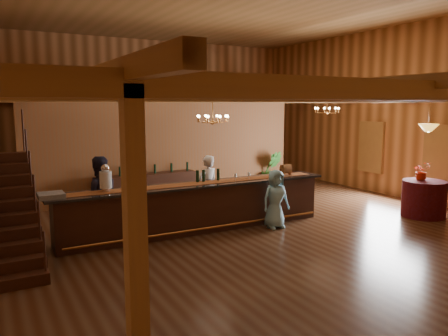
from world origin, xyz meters
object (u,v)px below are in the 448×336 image
tasting_bar (198,207)px  staff_second (99,197)px  chandelier_left (213,118)px  floor_plant (272,169)px  round_table (424,199)px  bartender (207,188)px  beverage_dispenser (106,179)px  guest (276,199)px  chandelier_right (327,110)px  raffle_drum (286,169)px  pendant_lamp (429,128)px  backbar_shelf (147,188)px

tasting_bar → staff_second: 2.28m
chandelier_left → floor_plant: chandelier_left is taller
round_table → chandelier_left: chandelier_left is taller
tasting_bar → bartender: (0.64, 0.74, 0.27)m
round_table → bartender: (-5.28, 2.48, 0.37)m
beverage_dispenser → bartender: (2.77, 0.66, -0.58)m
beverage_dispenser → guest: size_ratio=0.42×
tasting_bar → chandelier_right: size_ratio=8.60×
round_table → bartender: size_ratio=0.66×
tasting_bar → raffle_drum: raffle_drum is taller
tasting_bar → chandelier_left: size_ratio=8.60×
pendant_lamp → chandelier_left: bearing=157.8°
floor_plant → beverage_dispenser: bearing=-152.6°
raffle_drum → chandelier_right: (2.88, 1.69, 1.51)m
tasting_bar → backbar_shelf: bearing=91.2°
bartender → beverage_dispenser: bearing=-0.8°
beverage_dispenser → chandelier_right: size_ratio=0.75×
pendant_lamp → bartender: 6.04m
chandelier_left → beverage_dispenser: bearing=-173.2°
chandelier_right → bartender: 5.24m
round_table → bartender: bartender is taller
guest → floor_plant: bearing=59.8°
floor_plant → staff_second: bearing=-156.6°
round_table → raffle_drum: bearing=153.8°
tasting_bar → pendant_lamp: 6.43m
raffle_drum → bartender: 2.12m
beverage_dispenser → floor_plant: size_ratio=0.45×
backbar_shelf → bartender: (0.67, -2.83, 0.41)m
backbar_shelf → chandelier_left: (0.67, -3.15, 2.22)m
chandelier_left → floor_plant: (4.09, 3.23, -1.99)m
raffle_drum → pendant_lamp: 3.92m
tasting_bar → chandelier_left: 2.22m
pendant_lamp → floor_plant: pendant_lamp is taller
chandelier_right → guest: chandelier_right is taller
tasting_bar → chandelier_right: bearing=17.2°
raffle_drum → backbar_shelf: size_ratio=0.11×
tasting_bar → staff_second: size_ratio=3.71×
beverage_dispenser → round_table: beverage_dispenser is taller
bartender → backbar_shelf: bearing=-90.8°
staff_second → floor_plant: bearing=-152.6°
guest → pendant_lamp: bearing=-10.2°
raffle_drum → chandelier_left: chandelier_left is taller
chandelier_right → guest: (-3.63, -2.31, -2.11)m
tasting_bar → bartender: size_ratio=4.02×
tasting_bar → round_table: 6.17m
chandelier_right → bartender: (-4.77, -0.87, -1.98)m
pendant_lamp → bartender: (-5.28, 2.48, -1.55)m
chandelier_left → tasting_bar: bearing=-146.9°
raffle_drum → staff_second: size_ratio=0.18×
bartender → chandelier_left: bearing=74.4°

